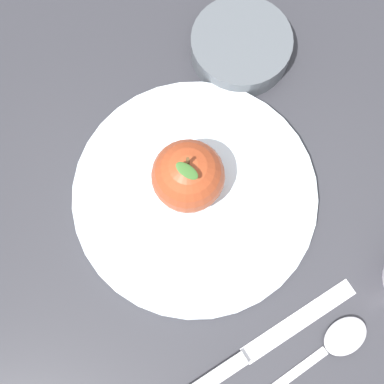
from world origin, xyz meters
name	(u,v)px	position (x,y,z in m)	size (l,w,h in m)	color
ground_plane	(193,226)	(0.00, 0.00, 0.00)	(2.40, 2.40, 0.00)	#2D2D33
dinner_plate	(192,195)	(-0.03, 0.00, 0.01)	(0.26, 0.26, 0.02)	silver
apple	(188,176)	(-0.04, -0.01, 0.05)	(0.07, 0.07, 0.09)	#9E3D1E
side_bowl	(241,45)	(-0.21, 0.04, 0.02)	(0.12, 0.12, 0.03)	#4C5156
knife	(248,355)	(0.13, 0.06, 0.00)	(0.14, 0.19, 0.01)	silver
spoon	(331,346)	(0.12, 0.15, 0.01)	(0.12, 0.14, 0.01)	silver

